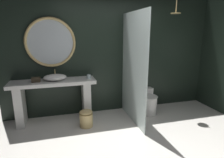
# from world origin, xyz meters

# --- Properties ---
(ground_plane) EXTENTS (5.76, 5.76, 0.00)m
(ground_plane) POSITION_xyz_m (0.00, 0.00, 0.00)
(ground_plane) COLOR silver
(back_wall_panel) EXTENTS (4.80, 0.10, 2.60)m
(back_wall_panel) POSITION_xyz_m (0.00, 1.90, 1.30)
(back_wall_panel) COLOR black
(back_wall_panel) RESTS_ON ground_plane
(vanity_counter) EXTENTS (1.65, 0.48, 0.86)m
(vanity_counter) POSITION_xyz_m (-1.33, 1.59, 0.55)
(vanity_counter) COLOR silver
(vanity_counter) RESTS_ON ground_plane
(vessel_sink) EXTENTS (0.45, 0.37, 0.19)m
(vessel_sink) POSITION_xyz_m (-1.28, 1.62, 0.92)
(vessel_sink) COLOR white
(vessel_sink) RESTS_ON vanity_counter
(tumbler_cup) EXTENTS (0.08, 0.08, 0.09)m
(tumbler_cup) POSITION_xyz_m (-0.62, 1.57, 0.90)
(tumbler_cup) COLOR silver
(tumbler_cup) RESTS_ON vanity_counter
(tissue_box) EXTENTS (0.16, 0.12, 0.09)m
(tissue_box) POSITION_xyz_m (-1.64, 1.57, 0.91)
(tissue_box) COLOR #3D3323
(tissue_box) RESTS_ON vanity_counter
(round_wall_mirror) EXTENTS (0.99, 0.05, 0.99)m
(round_wall_mirror) POSITION_xyz_m (-1.33, 1.81, 1.59)
(round_wall_mirror) COLOR tan
(shower_glass_panel) EXTENTS (0.02, 1.27, 2.17)m
(shower_glass_panel) POSITION_xyz_m (0.22, 1.21, 1.09)
(shower_glass_panel) COLOR silver
(shower_glass_panel) RESTS_ON ground_plane
(rain_shower_head) EXTENTS (0.20, 0.20, 0.34)m
(rain_shower_head) POSITION_xyz_m (1.20, 1.41, 2.20)
(rain_shower_head) COLOR tan
(toilet) EXTENTS (0.40, 0.56, 0.53)m
(toilet) POSITION_xyz_m (0.67, 1.46, 0.26)
(toilet) COLOR white
(toilet) RESTS_ON ground_plane
(waste_bin) EXTENTS (0.26, 0.26, 0.33)m
(waste_bin) POSITION_xyz_m (-0.75, 1.19, 0.17)
(waste_bin) COLOR tan
(waste_bin) RESTS_ON ground_plane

